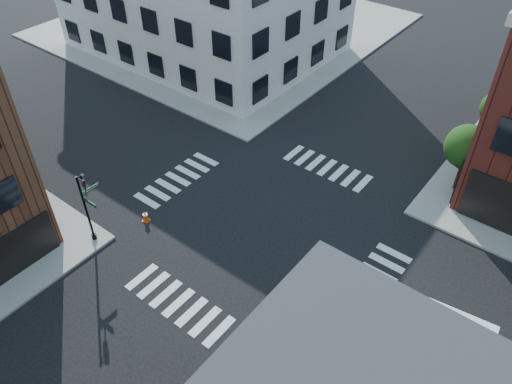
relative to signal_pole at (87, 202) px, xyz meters
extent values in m
plane|color=black|center=(6.72, 6.68, -2.86)|extent=(120.00, 120.00, 0.00)
cube|color=gray|center=(-14.28, 27.68, -2.78)|extent=(30.00, 30.00, 0.15)
cylinder|color=black|center=(14.22, 16.68, -1.97)|extent=(0.18, 0.18, 1.47)
cylinder|color=black|center=(14.22, 16.68, -1.24)|extent=(0.12, 0.12, 1.47)
sphere|color=black|center=(14.22, 16.68, 0.44)|extent=(2.69, 2.69, 2.69)
sphere|color=black|center=(14.47, 16.58, -0.10)|extent=(1.85, 1.85, 1.85)
cylinder|color=black|center=(14.22, 22.68, -2.04)|extent=(0.18, 0.18, 1.33)
cylinder|color=black|center=(14.22, 22.68, -1.38)|extent=(0.12, 0.12, 1.33)
sphere|color=black|center=(14.22, 22.68, 0.14)|extent=(2.43, 2.43, 2.43)
sphere|color=black|center=(14.47, 22.58, -0.35)|extent=(1.67, 1.67, 1.67)
cylinder|color=black|center=(-0.08, -0.12, -0.56)|extent=(0.12, 0.12, 4.60)
cylinder|color=black|center=(-0.08, -0.12, -2.56)|extent=(0.28, 0.28, 0.30)
cube|color=#053819|center=(0.47, -0.12, 0.29)|extent=(1.10, 0.03, 0.22)
cube|color=#053819|center=(-0.08, 0.43, 0.54)|extent=(0.03, 1.10, 0.22)
imported|color=black|center=(0.27, -0.02, 1.04)|extent=(0.22, 0.18, 1.10)
imported|color=black|center=(-0.18, 0.23, 1.04)|extent=(0.18, 0.22, 1.10)
cube|color=white|center=(17.01, 3.30, -0.76)|extent=(6.07, 3.21, 3.10)
cube|color=maroon|center=(17.17, 2.04, -0.76)|extent=(2.19, 0.31, 0.70)
cube|color=maroon|center=(16.86, 4.56, -0.76)|extent=(2.19, 0.31, 0.70)
cube|color=silver|center=(13.24, 2.83, -1.31)|extent=(2.29, 2.63, 2.00)
cube|color=black|center=(12.30, 2.71, -0.96)|extent=(0.34, 1.90, 0.90)
cube|color=black|center=(15.82, 3.15, -2.36)|extent=(8.06, 1.99, 0.25)
cylinder|color=black|center=(13.37, 1.78, -2.36)|extent=(1.04, 0.47, 1.00)
cylinder|color=black|center=(13.11, 3.87, -2.36)|extent=(1.04, 0.47, 1.00)
cylinder|color=black|center=(16.95, 2.23, -2.36)|extent=(1.04, 0.47, 1.00)
cylinder|color=black|center=(16.68, 4.32, -2.36)|extent=(1.04, 0.47, 1.00)
cylinder|color=black|center=(19.07, 4.62, -2.36)|extent=(1.04, 0.47, 1.00)
cube|color=#E2460A|center=(1.02, 2.74, -2.84)|extent=(0.48, 0.48, 0.04)
cone|color=#E2460A|center=(1.02, 2.74, -2.49)|extent=(0.46, 0.46, 0.74)
cylinder|color=white|center=(1.02, 2.74, -2.38)|extent=(0.29, 0.29, 0.09)
camera|label=1|loc=(19.20, -10.00, 17.56)|focal=35.00mm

